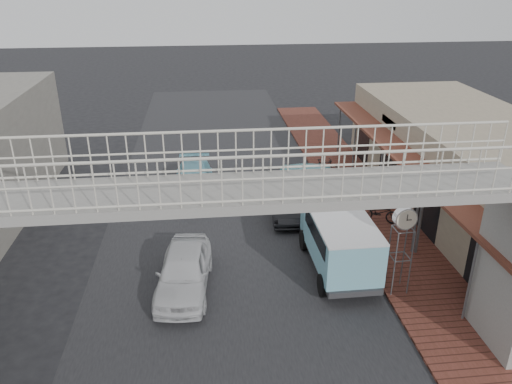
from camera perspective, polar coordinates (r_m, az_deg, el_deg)
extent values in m
plane|color=black|center=(17.70, -2.72, -9.98)|extent=(120.00, 120.00, 0.00)
cube|color=black|center=(17.70, -2.72, -9.97)|extent=(10.00, 60.00, 0.01)
cube|color=brown|center=(21.49, 14.34, -4.06)|extent=(3.00, 40.00, 0.10)
cube|color=gray|center=(23.43, 24.40, 2.11)|extent=(6.00, 18.00, 4.00)
cube|color=brown|center=(21.66, 17.21, 4.07)|extent=(1.80, 18.00, 0.12)
cube|color=silver|center=(24.75, 15.03, 7.74)|extent=(0.08, 2.60, 0.90)
cube|color=#B21914|center=(19.15, 21.67, 2.12)|extent=(0.08, 2.20, 0.80)
cube|color=gray|center=(11.71, -1.92, -0.04)|extent=(14.00, 2.00, 0.24)
cube|color=beige|center=(12.34, -2.31, 4.59)|extent=(14.00, 0.08, 1.10)
cube|color=beige|center=(10.57, -1.57, 1.19)|extent=(14.00, 0.08, 1.10)
imported|color=silver|center=(17.02, -8.24, -8.89)|extent=(2.09, 4.33, 1.42)
imported|color=black|center=(21.97, 3.57, -0.87)|extent=(1.69, 4.13, 1.33)
imported|color=#79CBD2|center=(23.69, 6.38, 1.15)|extent=(2.53, 5.40, 1.49)
imported|color=#79C1D2|center=(24.21, -7.11, 1.36)|extent=(1.89, 4.47, 1.29)
cylinder|color=black|center=(19.35, 5.56, -5.50)|extent=(0.28, 0.79, 0.79)
cylinder|color=black|center=(19.78, 10.56, -5.13)|extent=(0.28, 0.79, 0.79)
cylinder|color=black|center=(16.85, 7.73, -10.53)|extent=(0.28, 0.79, 0.79)
cylinder|color=black|center=(17.34, 13.45, -9.95)|extent=(0.28, 0.79, 0.79)
cube|color=#7BC0D5|center=(17.54, 9.76, -5.59)|extent=(1.95, 3.62, 1.52)
cube|color=#7BC0D5|center=(19.42, 8.04, -3.26)|extent=(1.83, 1.03, 1.01)
cube|color=black|center=(17.34, 9.86, -4.39)|extent=(1.99, 2.94, 0.56)
cube|color=silver|center=(17.17, 9.94, -3.30)|extent=(1.97, 3.62, 0.07)
imported|color=black|center=(21.71, 13.93, -2.25)|extent=(1.78, 1.25, 0.89)
imported|color=black|center=(25.95, 7.73, 2.77)|extent=(1.64, 0.53, 0.97)
cylinder|color=#59595B|center=(17.17, 14.85, -7.10)|extent=(0.04, 0.04, 2.30)
cylinder|color=#59595B|center=(17.39, 16.52, -6.89)|extent=(0.04, 0.04, 2.30)
cylinder|color=#59595B|center=(16.75, 15.57, -8.03)|extent=(0.04, 0.04, 2.30)
cylinder|color=#59595B|center=(16.97, 17.28, -7.81)|extent=(0.04, 0.04, 2.30)
cylinder|color=silver|center=(16.35, 16.66, -2.86)|extent=(0.76, 0.30, 0.74)
cylinder|color=beige|center=(16.24, 16.86, -3.07)|extent=(0.66, 0.05, 0.66)
cylinder|color=beige|center=(16.46, 16.47, -2.65)|extent=(0.66, 0.05, 0.66)
cylinder|color=#59595B|center=(19.28, 18.33, -2.51)|extent=(0.11, 0.11, 3.16)
cube|color=black|center=(18.79, 18.79, 0.57)|extent=(1.28, 0.41, 0.98)
cone|color=black|center=(18.98, 21.54, 0.39)|extent=(0.95, 1.33, 1.20)
cube|color=white|center=(18.76, 18.62, 0.39)|extent=(0.84, 0.24, 0.65)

